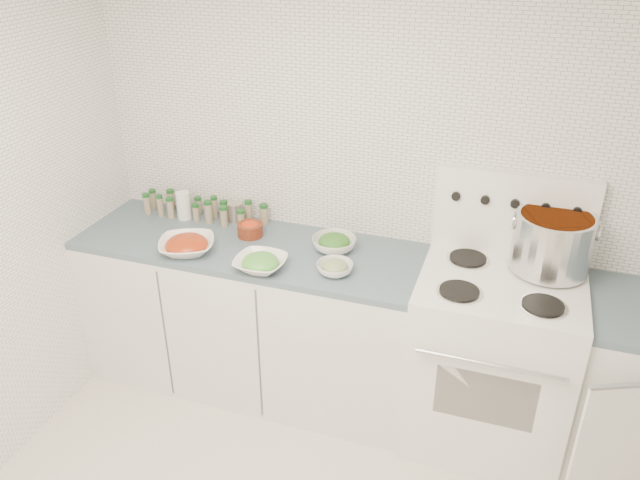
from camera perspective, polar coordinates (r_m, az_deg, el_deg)
The scene contains 12 objects.
room_walls at distance 1.76m, azimuth 0.64°, elevation -2.75°, with size 3.54×3.04×2.52m.
counter_left at distance 3.55m, azimuth -6.19°, elevation -6.80°, with size 1.85×0.62×0.90m.
stove at distance 3.27m, azimuth 15.38°, elevation -10.12°, with size 0.76×0.70×1.36m.
stock_pot at distance 3.11m, azimuth 20.50°, elevation -0.03°, with size 0.38×0.36×0.28m.
bowl_tomato at distance 3.27m, azimuth -12.08°, elevation -0.46°, with size 0.37×0.37×0.09m.
bowl_snowpea at distance 3.06m, azimuth -5.47°, elevation -2.09°, with size 0.25×0.25×0.08m.
bowl_broccoli at distance 3.22m, azimuth 1.30°, elevation -0.28°, with size 0.29×0.29×0.09m.
bowl_zucchini at distance 3.01m, azimuth 1.36°, elevation -2.53°, with size 0.18×0.18×0.07m.
bowl_pepper at distance 3.39m, azimuth -6.41°, elevation 1.04°, with size 0.14×0.14×0.09m.
salt_canister at distance 3.63m, azimuth -12.36°, elevation 3.09°, with size 0.08×0.08×0.16m, color white.
tin_can at distance 3.56m, azimuth -7.78°, elevation 2.54°, with size 0.08×0.08×0.11m, color #AEA393.
spice_cluster at distance 3.62m, azimuth -10.74°, elevation 2.86°, with size 0.75×0.15×0.14m.
Camera 1 is at (0.47, -1.44, 2.45)m, focal length 35.00 mm.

